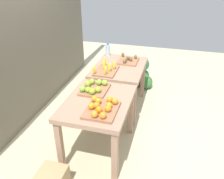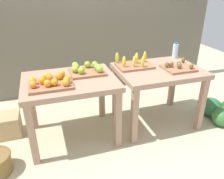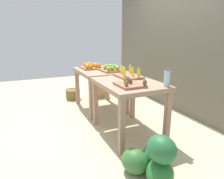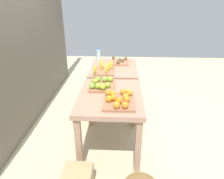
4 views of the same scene
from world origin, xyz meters
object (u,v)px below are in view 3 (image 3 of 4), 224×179
wicker_basket (73,94)px  cardboard_produce_box (100,90)px  orange_bin (91,66)px  banana_crate (128,75)px  kiwi_bin (130,84)px  watermelon_pile (153,160)px  display_table_left (100,76)px  display_table_right (129,90)px  apple_bin (111,69)px  water_bottle (167,78)px

wicker_basket → cardboard_produce_box: size_ratio=0.84×
orange_bin → banana_crate: 1.08m
kiwi_bin → wicker_basket: size_ratio=1.08×
wicker_basket → cardboard_produce_box: bearing=87.9°
watermelon_pile → cardboard_produce_box: bearing=169.5°
display_table_left → orange_bin: bearing=-151.2°
orange_bin → wicker_basket: bearing=-159.9°
orange_bin → cardboard_produce_box: bearing=146.5°
display_table_right → apple_bin: apple_bin is taller
display_table_right → water_bottle: bearing=37.1°
kiwi_bin → water_bottle: bearing=63.3°
orange_bin → kiwi_bin: size_ratio=1.21×
orange_bin → cardboard_produce_box: orange_bin is taller
water_bottle → cardboard_produce_box: water_bottle is taller
banana_crate → water_bottle: (0.70, 0.17, 0.06)m
apple_bin → display_table_left: bearing=-150.2°
kiwi_bin → wicker_basket: (-2.18, -0.25, -0.69)m
watermelon_pile → water_bottle: bearing=133.9°
display_table_left → cardboard_produce_box: 1.03m
kiwi_bin → wicker_basket: bearing=-173.5°
apple_bin → wicker_basket: (-1.08, -0.48, -0.71)m
banana_crate → cardboard_produce_box: 1.81m
wicker_basket → display_table_left: bearing=22.3°
display_table_right → kiwi_bin: bearing=-25.8°
kiwi_bin → watermelon_pile: size_ratio=0.55×
water_bottle → wicker_basket: 2.60m
cardboard_produce_box → watermelon_pile: bearing=-10.5°
orange_bin → apple_bin: 0.49m
banana_crate → water_bottle: bearing=13.8°
water_bottle → wicker_basket: size_ratio=0.66×
display_table_right → watermelon_pile: size_ratio=1.58×
water_bottle → apple_bin: bearing=-171.8°
display_table_left → apple_bin: size_ratio=2.60×
apple_bin → wicker_basket: size_ratio=1.18×
display_table_right → water_bottle: (0.42, 0.32, 0.22)m
watermelon_pile → wicker_basket: watermelon_pile is taller
apple_bin → banana_crate: size_ratio=0.91×
banana_crate → wicker_basket: size_ratio=1.30×
display_table_left → banana_crate: (0.84, 0.15, 0.16)m
display_table_left → kiwi_bin: (1.33, -0.10, 0.14)m
water_bottle → wicker_basket: (-2.40, -0.67, -0.77)m
display_table_left → watermelon_pile: bearing=-6.6°
display_table_left → banana_crate: banana_crate is taller
wicker_basket → cardboard_produce_box: cardboard_produce_box is taller
orange_bin → kiwi_bin: (1.54, 0.01, -0.01)m
banana_crate → watermelon_pile: size_ratio=0.67×
display_table_right → cardboard_produce_box: size_ratio=2.60×
display_table_left → kiwi_bin: bearing=-4.4°
display_table_right → wicker_basket: (-1.97, -0.35, -0.55)m
orange_bin → apple_bin: size_ratio=1.10×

